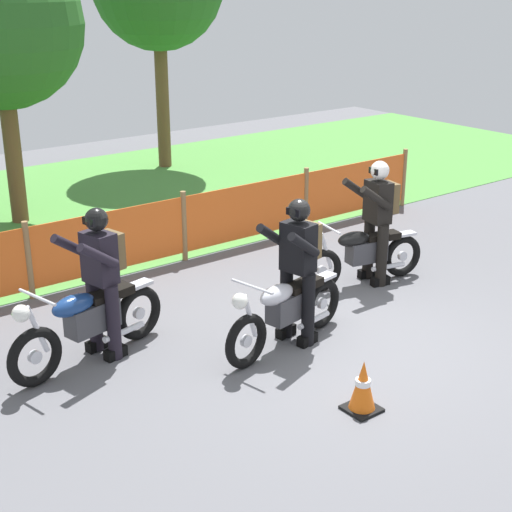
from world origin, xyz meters
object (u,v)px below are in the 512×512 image
(rider_third, at_px, (298,263))
(rider_lead, at_px, (378,215))
(motorcycle_lead, at_px, (363,254))
(motorcycle_trailing, at_px, (88,322))
(traffic_cone, at_px, (363,386))
(motorcycle_third, at_px, (286,310))
(rider_trailing, at_px, (101,274))

(rider_third, bearing_deg, rider_lead, -170.75)
(motorcycle_lead, height_order, rider_lead, rider_lead)
(motorcycle_lead, xyz_separation_m, motorcycle_trailing, (-3.93, 0.21, 0.03))
(rider_third, bearing_deg, traffic_cone, 61.96)
(rider_third, height_order, traffic_cone, rider_third)
(motorcycle_third, bearing_deg, motorcycle_lead, -168.78)
(motorcycle_third, distance_m, rider_trailing, 2.07)
(rider_lead, bearing_deg, motorcycle_trailing, 8.50)
(rider_trailing, relative_size, rider_third, 1.00)
(motorcycle_trailing, bearing_deg, traffic_cone, 110.49)
(motorcycle_trailing, xyz_separation_m, rider_lead, (4.13, -0.25, 0.48))
(motorcycle_third, height_order, traffic_cone, motorcycle_third)
(traffic_cone, bearing_deg, rider_trailing, 118.95)
(rider_third, distance_m, traffic_cone, 1.75)
(rider_trailing, bearing_deg, motorcycle_trailing, 0.51)
(motorcycle_lead, bearing_deg, traffic_cone, 57.17)
(traffic_cone, bearing_deg, motorcycle_trailing, 123.01)
(motorcycle_lead, relative_size, motorcycle_third, 0.97)
(motorcycle_third, xyz_separation_m, rider_third, (0.21, 0.04, 0.51))
(rider_trailing, bearing_deg, rider_lead, 163.09)
(rider_lead, bearing_deg, rider_third, 31.87)
(motorcycle_trailing, bearing_deg, rider_lead, 164.01)
(motorcycle_trailing, relative_size, rider_lead, 1.19)
(rider_lead, height_order, rider_trailing, same)
(rider_lead, relative_size, traffic_cone, 3.19)
(traffic_cone, bearing_deg, rider_third, 72.61)
(motorcycle_trailing, xyz_separation_m, rider_third, (2.12, -0.98, 0.48))
(motorcycle_lead, bearing_deg, motorcycle_third, 33.84)
(rider_lead, bearing_deg, rider_trailing, 7.58)
(motorcycle_trailing, bearing_deg, motorcycle_third, 139.40)
(rider_third, bearing_deg, rider_trailing, -39.05)
(motorcycle_lead, distance_m, rider_third, 2.03)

